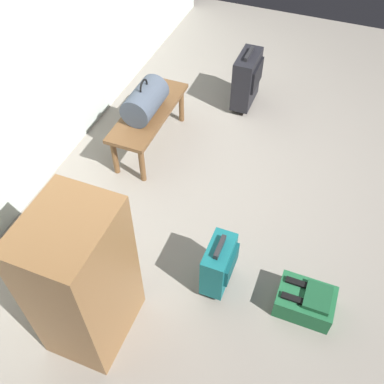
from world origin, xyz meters
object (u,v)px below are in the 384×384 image
Objects in this scene: duffel_bag_slate at (145,101)px; suitcase_small_teal at (219,264)px; suitcase_upright_charcoal at (247,79)px; bench at (149,116)px; backpack_green at (305,301)px; side_cabinet at (83,282)px; cell_phone at (157,90)px.

suitcase_small_teal is (-1.13, -1.07, -0.29)m from duffel_bag_slate.
suitcase_upright_charcoal reaches higher than suitcase_small_teal.
backpack_green is at bearing -124.17° from bench.
side_cabinet reaches higher than backpack_green.
suitcase_small_teal is 0.63m from backpack_green.
cell_phone is 0.13× the size of side_cabinet.
bench is at bearing 13.48° from side_cabinet.
duffel_bag_slate is 1.17m from suitcase_upright_charcoal.
cell_phone is at bearing 8.02° from duffel_bag_slate.
suitcase_upright_charcoal is at bearing -33.74° from duffel_bag_slate.
cell_phone is 0.93m from suitcase_upright_charcoal.
duffel_bag_slate is 2.06m from backpack_green.
suitcase_upright_charcoal reaches higher than backpack_green.
backpack_green is (-1.10, -1.69, -0.44)m from duffel_bag_slate.
backpack_green is (-1.15, -1.69, -0.25)m from bench.
duffel_bag_slate is 0.96× the size of suitcase_small_teal.
duffel_bag_slate reaches higher than cell_phone.
cell_phone is 0.24× the size of suitcase_upright_charcoal.
suitcase_upright_charcoal is at bearing 26.99° from backpack_green.
side_cabinet is (-0.62, 1.26, 0.46)m from backpack_green.
duffel_bag_slate is 1.58m from suitcase_small_teal.
side_cabinet is at bearing 116.21° from backpack_green.
suitcase_small_teal is at bearing -47.38° from side_cabinet.
duffel_bag_slate is at bearing 146.26° from suitcase_upright_charcoal.
suitcase_upright_charcoal is (0.96, -0.64, -0.22)m from duffel_bag_slate.
bench is 1.59m from suitcase_small_teal.
bench is 2.63× the size of backpack_green.
suitcase_upright_charcoal is at bearing -34.96° from bench.
suitcase_upright_charcoal is at bearing -4.59° from side_cabinet.
side_cabinet reaches higher than duffel_bag_slate.
bench is 6.94× the size of cell_phone.
backpack_green is at bearing -87.51° from suitcase_small_teal.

